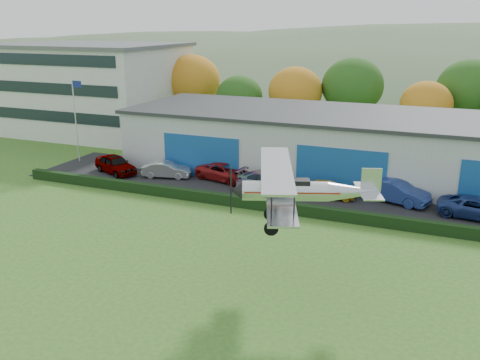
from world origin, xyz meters
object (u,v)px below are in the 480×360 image
at_px(car_2, 225,172).
at_px(biplane, 298,189).
at_px(car_6, 477,208).
at_px(car_0, 116,164).
at_px(flagpole, 76,112).
at_px(hangar, 355,144).
at_px(car_4, 328,189).
at_px(car_3, 269,182).
at_px(car_5, 395,191).
at_px(office_block, 92,88).
at_px(car_1, 167,170).

relative_size(car_2, biplane, 0.65).
bearing_deg(car_2, car_6, -81.04).
bearing_deg(car_0, biplane, -99.25).
distance_m(flagpole, car_6, 34.97).
bearing_deg(hangar, car_4, -93.86).
bearing_deg(flagpole, hangar, 13.51).
bearing_deg(flagpole, car_4, -3.80).
relative_size(car_3, car_5, 1.04).
relative_size(car_0, car_2, 0.91).
bearing_deg(car_6, hangar, 58.83).
height_order(hangar, car_4, hangar).
bearing_deg(car_4, office_block, 55.15).
distance_m(car_4, biplane, 15.10).
bearing_deg(car_2, car_0, 113.32).
distance_m(office_block, car_5, 39.89).
distance_m(hangar, car_2, 11.63).
bearing_deg(biplane, car_3, 94.08).
bearing_deg(car_4, hangar, -14.48).
xyz_separation_m(flagpole, car_0, (5.49, -2.01, -3.93)).
distance_m(car_0, car_3, 14.19).
bearing_deg(hangar, car_5, -57.34).
relative_size(car_0, car_5, 0.93).
bearing_deg(hangar, car_0, -157.61).
height_order(car_2, car_4, car_2).
bearing_deg(car_6, flagpole, 94.49).
xyz_separation_m(car_4, car_6, (10.32, -0.29, 0.01)).
bearing_deg(car_5, car_3, 115.68).
xyz_separation_m(car_0, car_6, (29.20, 0.11, -0.09)).
relative_size(hangar, office_block, 1.97).
relative_size(car_2, car_3, 0.99).
bearing_deg(flagpole, car_3, -5.22).
height_order(flagpole, car_5, flagpole).
distance_m(car_2, car_6, 19.46).
xyz_separation_m(office_block, flagpole, (8.12, -13.00, -0.43)).
bearing_deg(car_0, car_6, -64.84).
bearing_deg(car_2, car_4, -84.47).
bearing_deg(car_1, car_3, -105.58).
height_order(hangar, car_6, hangar).
height_order(office_block, car_5, office_block).
height_order(flagpole, car_1, flagpole).
xyz_separation_m(car_6, biplane, (-8.72, -14.03, 4.52)).
height_order(flagpole, car_4, flagpole).
height_order(car_4, car_6, car_6).
relative_size(office_block, flagpole, 2.57).
height_order(car_1, biplane, biplane).
distance_m(office_block, car_1, 23.83).
height_order(hangar, flagpole, flagpole).
height_order(car_4, biplane, biplane).
height_order(flagpole, car_0, flagpole).
xyz_separation_m(car_1, biplane, (15.68, -14.48, 4.55)).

